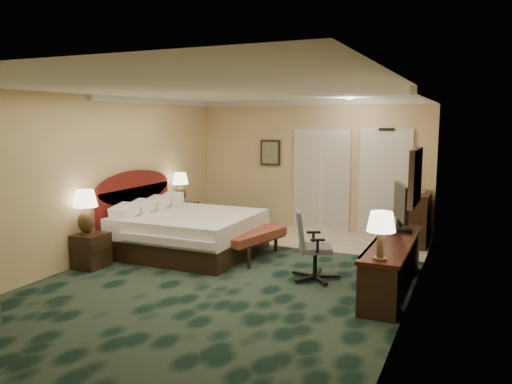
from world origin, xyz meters
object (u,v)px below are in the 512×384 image
at_px(nightstand_near, 91,250).
at_px(minibar, 414,219).
at_px(bed, 190,233).
at_px(lamp_near, 86,212).
at_px(desk, 392,266).
at_px(desk_chair, 315,245).
at_px(nightstand_far, 181,219).
at_px(lamp_far, 180,188).
at_px(bed_bench, 253,245).
at_px(tv, 401,207).

xyz_separation_m(nightstand_near, minibar, (4.46, 3.55, 0.22)).
relative_size(bed, lamp_near, 3.13).
distance_m(bed, lamp_near, 1.81).
bearing_deg(desk, desk_chair, 179.65).
bearing_deg(nightstand_far, lamp_near, -91.48).
distance_m(desk, desk_chair, 1.10).
xyz_separation_m(lamp_far, desk, (4.49, -1.77, -0.60)).
relative_size(nightstand_near, nightstand_far, 0.85).
height_order(bed, lamp_near, lamp_near).
height_order(bed, desk_chair, desk_chair).
relative_size(lamp_far, bed_bench, 0.46).
bearing_deg(bed_bench, bed, -160.58).
relative_size(lamp_near, tv, 0.80).
xyz_separation_m(desk, desk_chair, (-1.09, 0.01, 0.17)).
xyz_separation_m(bed, nightstand_near, (-0.95, -1.38, -0.08)).
height_order(bed, lamp_far, lamp_far).
bearing_deg(desk, lamp_near, -169.05).
height_order(desk, desk_chair, desk_chair).
bearing_deg(nightstand_far, tv, -12.56).
xyz_separation_m(nightstand_far, bed_bench, (2.07, -1.05, -0.09)).
height_order(bed, desk, bed).
bearing_deg(minibar, bed_bench, -138.98).
height_order(bed_bench, desk_chair, desk_chair).
height_order(bed_bench, minibar, minibar).
height_order(nightstand_far, desk, desk).
bearing_deg(desk_chair, nightstand_far, 128.54).
xyz_separation_m(bed, lamp_far, (-0.95, 1.22, 0.59)).
bearing_deg(bed, minibar, 31.76).
distance_m(bed_bench, minibar, 3.12).
distance_m(nightstand_near, desk, 4.57).
distance_m(lamp_near, lamp_far, 2.65).
relative_size(bed_bench, desk_chair, 1.31).
xyz_separation_m(lamp_far, desk_chair, (3.40, -1.77, -0.43)).
bearing_deg(desk, minibar, 90.65).
xyz_separation_m(lamp_far, bed_bench, (2.11, -1.09, -0.71)).
distance_m(desk_chair, minibar, 2.91).
xyz_separation_m(nightstand_far, lamp_near, (-0.07, -2.60, 0.57)).
bearing_deg(desk_chair, bed, 143.11).
height_order(desk, minibar, minibar).
bearing_deg(nightstand_far, desk, -21.19).
xyz_separation_m(bed_bench, desk_chair, (1.29, -0.67, 0.28)).
relative_size(nightstand_near, tv, 0.61).
distance_m(lamp_near, tv, 4.78).
xyz_separation_m(nightstand_near, tv, (4.47, 1.57, 0.76)).
relative_size(bed_bench, minibar, 1.37).
bearing_deg(lamp_far, bed_bench, -27.37).
relative_size(nightstand_near, desk_chair, 0.53).
bearing_deg(minibar, desk_chair, -111.32).
bearing_deg(lamp_near, desk, 10.95).
distance_m(nightstand_far, minibar, 4.53).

